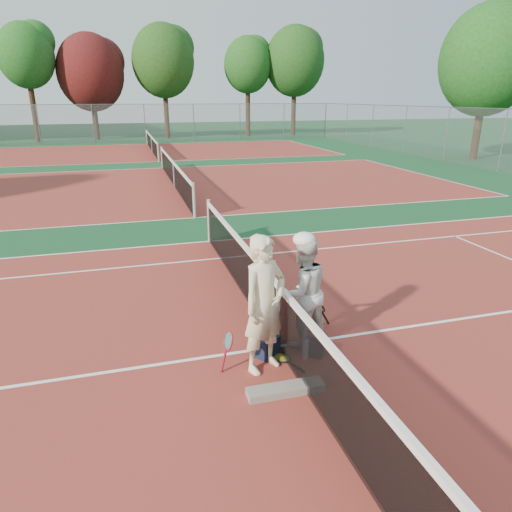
# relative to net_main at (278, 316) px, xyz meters

# --- Properties ---
(ground) EXTENTS (130.00, 130.00, 0.00)m
(ground) POSITION_rel_net_main_xyz_m (0.00, 0.00, -0.51)
(ground) COLOR #113E21
(ground) RESTS_ON ground
(court_main) EXTENTS (23.77, 10.97, 0.01)m
(court_main) POSITION_rel_net_main_xyz_m (0.00, 0.00, -0.51)
(court_main) COLOR maroon
(court_main) RESTS_ON ground
(court_far_a) EXTENTS (23.77, 10.97, 0.01)m
(court_far_a) POSITION_rel_net_main_xyz_m (0.00, 13.50, -0.51)
(court_far_a) COLOR maroon
(court_far_a) RESTS_ON ground
(court_far_b) EXTENTS (23.77, 10.97, 0.01)m
(court_far_b) POSITION_rel_net_main_xyz_m (0.00, 27.00, -0.51)
(court_far_b) COLOR maroon
(court_far_b) RESTS_ON ground
(net_main) EXTENTS (0.10, 10.98, 1.02)m
(net_main) POSITION_rel_net_main_xyz_m (0.00, 0.00, 0.00)
(net_main) COLOR black
(net_main) RESTS_ON ground
(net_far_a) EXTENTS (0.10, 10.98, 1.02)m
(net_far_a) POSITION_rel_net_main_xyz_m (0.00, 13.50, 0.00)
(net_far_a) COLOR black
(net_far_a) RESTS_ON ground
(net_far_b) EXTENTS (0.10, 10.98, 1.02)m
(net_far_b) POSITION_rel_net_main_xyz_m (0.00, 27.00, 0.00)
(net_far_b) COLOR black
(net_far_b) RESTS_ON ground
(fence_back) EXTENTS (32.00, 0.06, 3.00)m
(fence_back) POSITION_rel_net_main_xyz_m (0.00, 34.00, 0.99)
(fence_back) COLOR slate
(fence_back) RESTS_ON ground
(player_a) EXTENTS (0.82, 0.72, 1.90)m
(player_a) POSITION_rel_net_main_xyz_m (-0.35, -0.46, 0.44)
(player_a) COLOR beige
(player_a) RESTS_ON ground
(player_b) EXTENTS (0.94, 0.80, 1.68)m
(player_b) POSITION_rel_net_main_xyz_m (0.38, 0.02, 0.33)
(player_b) COLOR silver
(player_b) RESTS_ON ground
(racket_red) EXTENTS (0.22, 0.30, 0.59)m
(racket_red) POSITION_rel_net_main_xyz_m (-0.83, -0.40, -0.22)
(racket_red) COLOR maroon
(racket_red) RESTS_ON ground
(racket_black_held) EXTENTS (0.43, 0.38, 0.52)m
(racket_black_held) POSITION_rel_net_main_xyz_m (0.80, 0.36, -0.25)
(racket_black_held) COLOR black
(racket_black_held) RESTS_ON ground
(racket_spare) EXTENTS (0.48, 0.66, 0.03)m
(racket_spare) POSITION_rel_net_main_xyz_m (-0.04, -0.32, -0.49)
(racket_spare) COLOR black
(racket_spare) RESTS_ON ground
(sports_bag_navy) EXTENTS (0.42, 0.39, 0.27)m
(sports_bag_navy) POSITION_rel_net_main_xyz_m (-0.22, -0.17, -0.37)
(sports_bag_navy) COLOR black
(sports_bag_navy) RESTS_ON ground
(sports_bag_purple) EXTENTS (0.34, 0.33, 0.23)m
(sports_bag_purple) POSITION_rel_net_main_xyz_m (0.43, -0.35, -0.40)
(sports_bag_purple) COLOR black
(sports_bag_purple) RESTS_ON ground
(net_cover_canvas) EXTENTS (1.00, 0.24, 0.10)m
(net_cover_canvas) POSITION_rel_net_main_xyz_m (-0.26, -1.10, -0.46)
(net_cover_canvas) COLOR slate
(net_cover_canvas) RESTS_ON ground
(water_bottle) EXTENTS (0.09, 0.09, 0.30)m
(water_bottle) POSITION_rel_net_main_xyz_m (0.28, -0.41, -0.36)
(water_bottle) COLOR silver
(water_bottle) RESTS_ON ground
(tree_back_1) EXTENTS (4.34, 4.34, 9.11)m
(tree_back_1) POSITION_rel_net_main_xyz_m (-8.60, 36.85, 6.07)
(tree_back_1) COLOR #382314
(tree_back_1) RESTS_ON ground
(tree_back_maroon) EXTENTS (5.48, 5.48, 8.64)m
(tree_back_maroon) POSITION_rel_net_main_xyz_m (-3.96, 37.87, 4.96)
(tree_back_maroon) COLOR #382314
(tree_back_maroon) RESTS_ON ground
(tree_back_3) EXTENTS (5.37, 5.37, 9.59)m
(tree_back_3) POSITION_rel_net_main_xyz_m (2.15, 37.81, 5.97)
(tree_back_3) COLOR #382314
(tree_back_3) RESTS_ON ground
(tree_back_4) EXTENTS (4.37, 4.37, 8.85)m
(tree_back_4) POSITION_rel_net_main_xyz_m (9.86, 38.27, 5.79)
(tree_back_4) COLOR #382314
(tree_back_4) RESTS_ON ground
(tree_back_5) EXTENTS (5.52, 5.52, 9.87)m
(tree_back_5) POSITION_rel_net_main_xyz_m (14.30, 37.78, 6.16)
(tree_back_5) COLOR #382314
(tree_back_5) RESTS_ON ground
(tree_right_1) EXTENTS (5.33, 5.33, 8.56)m
(tree_right_1) POSITION_rel_net_main_xyz_m (18.34, 17.54, 4.97)
(tree_right_1) COLOR #382314
(tree_right_1) RESTS_ON ground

